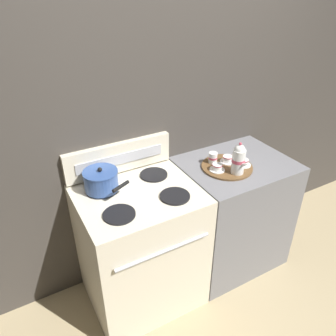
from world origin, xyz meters
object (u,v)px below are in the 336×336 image
Objects in this scene: teacup_left at (228,159)px; creamer_jug at (213,158)px; stove at (141,248)px; saucepan at (101,180)px; teacup_right at (217,167)px; serving_tray at (227,167)px; teapot at (239,159)px; teacup_front at (243,162)px.

creamer_jug reaches higher than teacup_left.
teacup_left is (0.71, 0.03, 0.49)m from stove.
saucepan is 2.79× the size of teacup_right.
teacup_left reaches higher than serving_tray.
teapot is at bearing -102.82° from teacup_left.
teapot is 0.21m from creamer_jug.
teacup_front is at bearing -11.95° from saucepan.
saucepan is at bearing 142.13° from stove.
teacup_front is 0.21m from creamer_jug.
creamer_jug reaches higher than serving_tray.
teacup_front is at bearing -9.75° from teacup_right.
teacup_left is at bearing 23.41° from teacup_right.
teapot is 2.92× the size of creamer_jug.
teacup_front reaches higher than serving_tray.
serving_tray is at bearing -10.37° from saucepan.
stove is 0.90m from teapot.
serving_tray is at bearing 7.46° from teacup_right.
teapot reaches higher than stove.
teapot reaches higher than teacup_front.
teacup_front is (0.96, -0.20, -0.04)m from saucepan.
teacup_right reaches higher than serving_tray.
teacup_left and teacup_front have the same top height.
saucepan is (-0.18, 0.14, 0.53)m from stove.
teacup_left is 1.37× the size of creamer_jug.
teacup_right is at bearing -12.52° from saucepan.
teacup_right is at bearing -2.83° from stove.
stove is 11.91× the size of creamer_jug.
serving_tray is 1.58× the size of teapot.
teacup_right is 0.11m from creamer_jug.
saucepan is 2.79× the size of teacup_front.
serving_tray is (0.68, -0.02, 0.46)m from stove.
teacup_left is 0.11m from creamer_jug.
stove is at bearing 169.93° from teapot.
serving_tray is at bearing 92.04° from teapot.
serving_tray is at bearing -129.97° from teacup_left.
teacup_right is at bearing 170.25° from teacup_front.
teacup_front is at bearing -53.79° from teacup_left.
teapot reaches higher than serving_tray.
stove is 0.58m from saucepan.
serving_tray is at bearing -56.86° from creamer_jug.
teapot is at bearing -10.07° from stove.
teapot is 2.12× the size of teacup_front.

